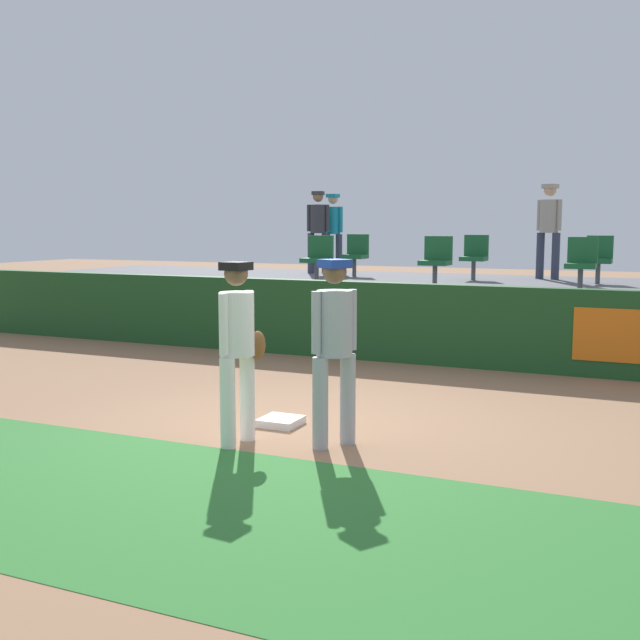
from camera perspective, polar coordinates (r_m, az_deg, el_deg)
The scene contains 16 objects.
ground_plane at distance 8.06m, azimuth -1.72°, elevation -7.98°, with size 60.00×60.00×0.00m, color #936B4C.
grass_foreground_strip at distance 6.14m, azimuth -11.65°, elevation -12.98°, with size 18.00×2.80×0.01m, color #2D722D.
first_base at distance 8.18m, azimuth -2.91°, elevation -7.48°, with size 0.40×0.40×0.08m, color white.
player_fielder_home at distance 7.35m, azimuth -6.07°, elevation -1.47°, with size 0.37×0.54×1.74m.
player_runner_visitor at distance 7.21m, azimuth 1.06°, elevation -1.43°, with size 0.46×0.46×1.77m.
field_wall at distance 11.75m, azimuth 7.24°, elevation -0.26°, with size 18.00×0.26×1.21m.
bleacher_platform at distance 14.22m, azimuth 10.23°, elevation 0.64°, with size 18.00×4.80×1.06m, color #59595E.
seat_back_left at distance 15.49m, azimuth 2.65°, elevation 4.97°, with size 0.45×0.44×0.84m.
seat_front_center at distance 13.09m, azimuth 8.57°, elevation 4.52°, with size 0.47×0.44×0.84m.
seat_back_center at distance 14.78m, azimuth 11.33°, elevation 4.74°, with size 0.45×0.44×0.84m.
seat_front_left at distance 13.84m, azimuth -0.13°, elevation 4.73°, with size 0.47×0.44×0.84m.
seat_back_right at distance 14.44m, azimuth 19.87°, elevation 4.41°, with size 0.45×0.44×0.84m.
seat_front_right at distance 12.66m, azimuth 18.71°, elevation 4.14°, with size 0.45×0.44×0.84m.
spectator_hooded at distance 16.79m, azimuth 0.96°, elevation 6.86°, with size 0.47×0.35×1.68m.
spectator_capped at distance 16.49m, azimuth -0.14°, elevation 6.95°, with size 0.48×0.39×1.73m.
spectator_casual at distance 15.32m, azimuth 16.52°, elevation 6.77°, with size 0.47×0.44×1.79m.
Camera 1 is at (3.42, -7.00, 2.09)m, focal length 43.42 mm.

